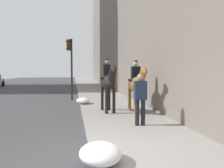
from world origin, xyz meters
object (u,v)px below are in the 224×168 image
at_px(mounted_horse_far, 137,83).
at_px(pedestrian_greeting, 140,96).
at_px(traffic_light_near_curb, 70,59).
at_px(mounted_horse_near, 108,82).

relative_size(mounted_horse_far, pedestrian_greeting, 1.34).
height_order(mounted_horse_far, pedestrian_greeting, mounted_horse_far).
bearing_deg(pedestrian_greeting, mounted_horse_far, -10.77).
bearing_deg(mounted_horse_far, traffic_light_near_curb, -155.42).
relative_size(mounted_horse_near, pedestrian_greeting, 1.38).
height_order(pedestrian_greeting, traffic_light_near_curb, traffic_light_near_curb).
distance_m(pedestrian_greeting, traffic_light_near_curb, 8.49).
distance_m(mounted_horse_far, pedestrian_greeting, 2.39).
height_order(mounted_horse_near, mounted_horse_far, mounted_horse_near).
relative_size(mounted_horse_far, traffic_light_near_curb, 0.57).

